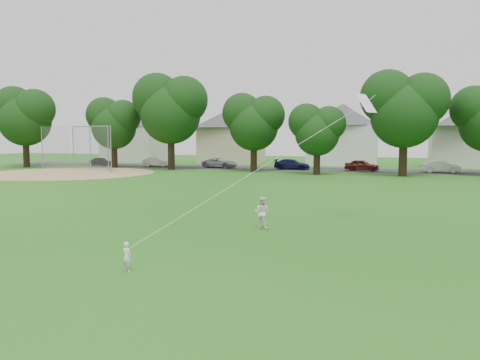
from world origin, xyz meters
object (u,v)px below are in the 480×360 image
(toddler, at_px, (127,257))
(kite, at_px, (272,161))
(older_boy, at_px, (262,213))
(baseball_backstop, at_px, (86,148))

(toddler, relative_size, kite, 0.07)
(older_boy, relative_size, baseball_backstop, 0.12)
(older_boy, bearing_deg, kite, 121.55)
(toddler, distance_m, kite, 6.31)
(kite, bearing_deg, baseball_backstop, 134.83)
(kite, height_order, baseball_backstop, kite)
(kite, distance_m, baseball_backstop, 42.20)
(older_boy, bearing_deg, baseball_backstop, -36.58)
(toddler, xyz_separation_m, baseball_backstop, (-26.83, 34.93, 2.10))
(kite, relative_size, baseball_backstop, 1.11)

